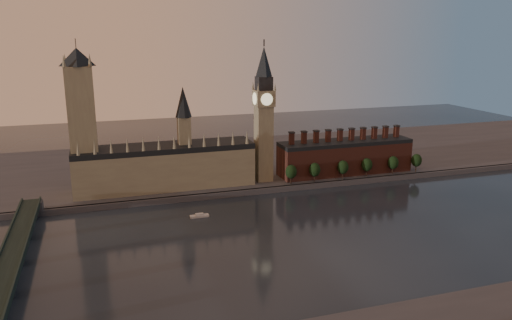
{
  "coord_description": "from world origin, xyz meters",
  "views": [
    {
      "loc": [
        -109.28,
        -243.79,
        115.77
      ],
      "look_at": [
        -13.72,
        55.0,
        35.4
      ],
      "focal_mm": 35.0,
      "sensor_mm": 36.0,
      "label": 1
    }
  ],
  "objects_px": {
    "victoria_tower": "(82,118)",
    "big_ben": "(264,113)",
    "westminster_bridge": "(9,269)",
    "river_boat": "(199,216)"
  },
  "relations": [
    {
      "from": "big_ben",
      "to": "river_boat",
      "type": "relative_size",
      "value": 8.81
    },
    {
      "from": "victoria_tower",
      "to": "westminster_bridge",
      "type": "height_order",
      "value": "victoria_tower"
    },
    {
      "from": "big_ben",
      "to": "westminster_bridge",
      "type": "distance_m",
      "value": 205.83
    },
    {
      "from": "victoria_tower",
      "to": "big_ben",
      "type": "height_order",
      "value": "victoria_tower"
    },
    {
      "from": "westminster_bridge",
      "to": "river_boat",
      "type": "distance_m",
      "value": 118.93
    },
    {
      "from": "big_ben",
      "to": "river_boat",
      "type": "height_order",
      "value": "big_ben"
    },
    {
      "from": "westminster_bridge",
      "to": "victoria_tower",
      "type": "bearing_deg",
      "value": 73.44
    },
    {
      "from": "big_ben",
      "to": "westminster_bridge",
      "type": "xyz_separation_m",
      "value": [
        -165.0,
        -112.7,
        -49.39
      ]
    },
    {
      "from": "big_ben",
      "to": "river_boat",
      "type": "xyz_separation_m",
      "value": [
        -61.8,
        -53.94,
        -55.9
      ]
    },
    {
      "from": "victoria_tower",
      "to": "westminster_bridge",
      "type": "xyz_separation_m",
      "value": [
        -35.0,
        -117.7,
        -51.65
      ]
    }
  ]
}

